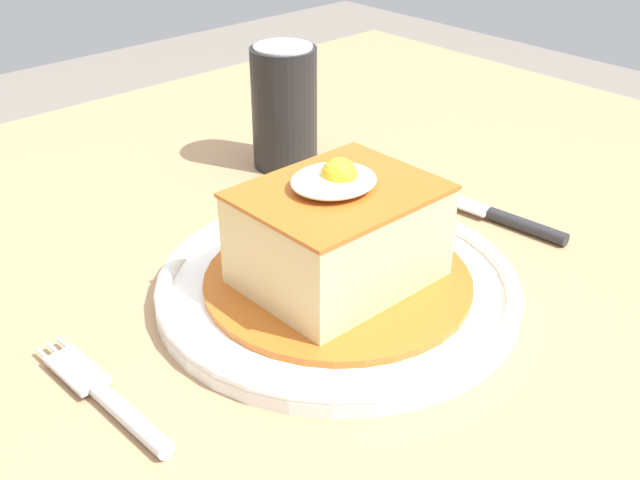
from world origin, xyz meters
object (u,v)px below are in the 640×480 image
object	(u,v)px
fork	(113,402)
knife	(503,218)
main_plate	(338,285)
soda_can	(284,107)

from	to	relation	value
fork	knife	bearing A→B (deg)	-2.70
main_plate	soda_can	distance (m)	0.26
main_plate	knife	xyz separation A→B (m)	(0.19, -0.02, -0.00)
main_plate	fork	xyz separation A→B (m)	(-0.19, 0.00, -0.00)
fork	soda_can	world-z (taller)	soda_can
fork	soda_can	distance (m)	0.39
main_plate	knife	bearing A→B (deg)	-5.12
knife	soda_can	size ratio (longest dim) A/B	1.34
fork	knife	xyz separation A→B (m)	(0.38, -0.02, 0.00)
main_plate	knife	distance (m)	0.19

